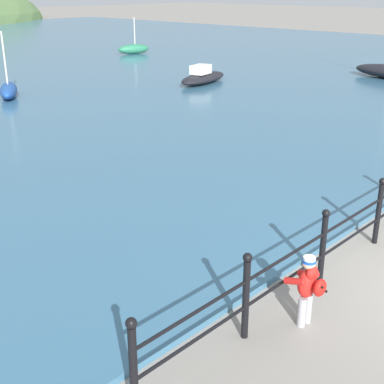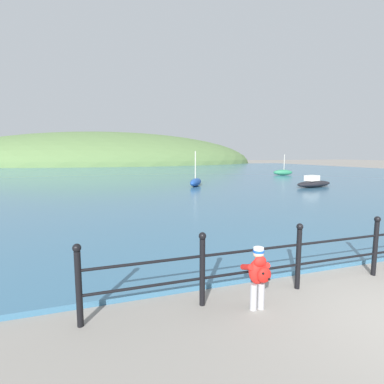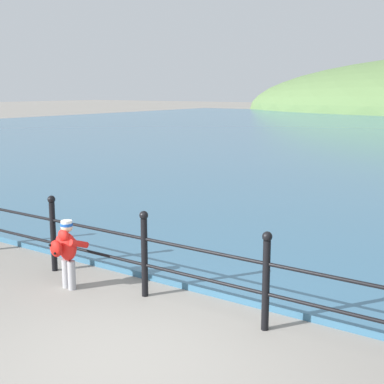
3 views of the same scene
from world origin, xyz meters
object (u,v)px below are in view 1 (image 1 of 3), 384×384
at_px(child_in_coat, 308,285).
at_px(boat_far_right, 9,90).
at_px(boat_nearest_quay, 203,77).
at_px(boat_green_fishing, 134,49).

bearing_deg(child_in_coat, boat_far_right, 73.50).
height_order(boat_far_right, boat_nearest_quay, boat_far_right).
xyz_separation_m(boat_far_right, boat_green_fishing, (12.77, 7.30, 0.02)).
xyz_separation_m(boat_green_fishing, boat_nearest_quay, (-5.08, -10.60, -0.04)).
distance_m(boat_green_fishing, boat_nearest_quay, 11.76).
bearing_deg(child_in_coat, boat_nearest_quay, 46.45).
distance_m(boat_far_right, boat_green_fishing, 14.70).
relative_size(boat_far_right, boat_nearest_quay, 0.72).
bearing_deg(boat_green_fishing, child_in_coat, -126.53).
bearing_deg(boat_far_right, boat_green_fishing, 29.75).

